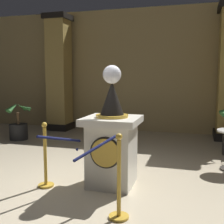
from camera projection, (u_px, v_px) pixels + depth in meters
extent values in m
plane|color=beige|center=(87.00, 184.00, 4.49)|extent=(10.91, 10.91, 0.00)
cube|color=tan|center=(143.00, 71.00, 8.67)|extent=(10.91, 0.16, 3.65)
cube|color=silver|center=(112.00, 155.00, 4.41)|extent=(0.65, 0.65, 0.95)
cube|color=silver|center=(112.00, 120.00, 4.34)|extent=(0.82, 0.82, 0.10)
cylinder|color=gold|center=(105.00, 153.00, 4.07)|extent=(0.41, 0.03, 0.41)
cylinder|color=black|center=(105.00, 153.00, 4.08)|extent=(0.46, 0.01, 0.46)
cylinder|color=gold|center=(112.00, 116.00, 4.33)|extent=(0.49, 0.49, 0.04)
cone|color=black|center=(112.00, 98.00, 4.30)|extent=(0.36, 0.36, 0.50)
cylinder|color=gold|center=(112.00, 82.00, 4.27)|extent=(0.03, 0.03, 0.07)
sphere|color=silver|center=(112.00, 74.00, 4.26)|extent=(0.28, 0.28, 0.28)
cylinder|color=gold|center=(46.00, 185.00, 4.39)|extent=(0.24, 0.24, 0.03)
cylinder|color=gold|center=(45.00, 157.00, 4.34)|extent=(0.05, 0.05, 0.91)
sphere|color=gold|center=(44.00, 125.00, 4.28)|extent=(0.08, 0.08, 0.08)
cylinder|color=gold|center=(119.00, 217.00, 3.41)|extent=(0.24, 0.24, 0.03)
cylinder|color=gold|center=(119.00, 180.00, 3.36)|extent=(0.05, 0.05, 0.94)
sphere|color=gold|center=(119.00, 137.00, 3.29)|extent=(0.08, 0.08, 0.08)
cylinder|color=#141947|center=(60.00, 139.00, 4.05)|extent=(0.36, 0.68, 0.21)
cylinder|color=#141947|center=(97.00, 147.00, 3.56)|extent=(0.36, 0.68, 0.21)
sphere|color=#141947|center=(77.00, 150.00, 3.82)|extent=(0.04, 0.04, 0.04)
cube|color=black|center=(60.00, 126.00, 9.09)|extent=(0.70, 0.70, 0.20)
cube|color=tan|center=(59.00, 73.00, 8.89)|extent=(0.61, 0.61, 3.50)
cube|color=black|center=(58.00, 17.00, 8.68)|extent=(0.73, 0.73, 0.16)
cylinder|color=black|center=(19.00, 132.00, 7.61)|extent=(0.47, 0.47, 0.41)
cylinder|color=brown|center=(18.00, 118.00, 7.56)|extent=(0.08, 0.08, 0.31)
cone|color=#2D662D|center=(24.00, 107.00, 7.50)|extent=(0.37, 0.17, 0.20)
cone|color=#2D662D|center=(21.00, 107.00, 7.69)|extent=(0.10, 0.35, 0.24)
cone|color=#2D662D|center=(12.00, 107.00, 7.56)|extent=(0.35, 0.13, 0.28)
cone|color=#2D662D|center=(13.00, 108.00, 7.37)|extent=(0.13, 0.35, 0.25)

